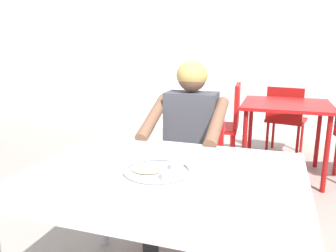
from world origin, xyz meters
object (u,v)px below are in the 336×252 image
object	(u,v)px
table_foreground	(162,186)
chair_red_left	(226,121)
chair_red_far	(285,116)
thali_tray	(158,170)
chair_foreground	(195,157)
diner_foreground	(188,135)
table_background_red	(286,113)

from	to	relation	value
table_foreground	chair_red_left	size ratio (longest dim) A/B	1.35
chair_red_left	chair_red_far	distance (m)	0.89
thali_tray	chair_red_left	size ratio (longest dim) A/B	0.33
chair_foreground	chair_red_left	distance (m)	1.10
thali_tray	chair_foreground	distance (m)	1.00
chair_foreground	diner_foreground	world-z (taller)	diner_foreground
chair_foreground	diner_foreground	distance (m)	0.32
diner_foreground	chair_red_far	distance (m)	2.10
table_background_red	chair_red_far	bearing A→B (deg)	88.54
chair_red_left	table_background_red	bearing A→B (deg)	1.79
table_foreground	chair_red_far	size ratio (longest dim) A/B	1.49
table_foreground	thali_tray	bearing A→B (deg)	-152.12
chair_red_left	chair_red_far	size ratio (longest dim) A/B	1.10
table_foreground	chair_foreground	world-z (taller)	chair_foreground
chair_foreground	chair_red_far	distance (m)	1.88
chair_foreground	chair_red_far	size ratio (longest dim) A/B	0.99
diner_foreground	table_background_red	xyz separation A→B (m)	(0.64, 1.34, -0.07)
diner_foreground	chair_red_left	distance (m)	1.33
diner_foreground	chair_red_far	bearing A→B (deg)	71.84
diner_foreground	chair_red_left	size ratio (longest dim) A/B	1.30
table_foreground	chair_red_left	bearing A→B (deg)	90.63
thali_tray	chair_red_far	bearing A→B (deg)	77.82
diner_foreground	table_background_red	bearing A→B (deg)	64.60
diner_foreground	chair_foreground	bearing A→B (deg)	90.04
thali_tray	table_background_red	size ratio (longest dim) A/B	0.36
table_foreground	table_background_red	distance (m)	2.14
thali_tray	diner_foreground	bearing A→B (deg)	94.86
table_foreground	chair_red_left	distance (m)	2.06
thali_tray	table_background_red	xyz separation A→B (m)	(0.57, 2.08, -0.10)
chair_foreground	table_background_red	world-z (taller)	chair_foreground
chair_red_far	table_foreground	bearing A→B (deg)	-101.87
table_foreground	diner_foreground	world-z (taller)	diner_foreground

